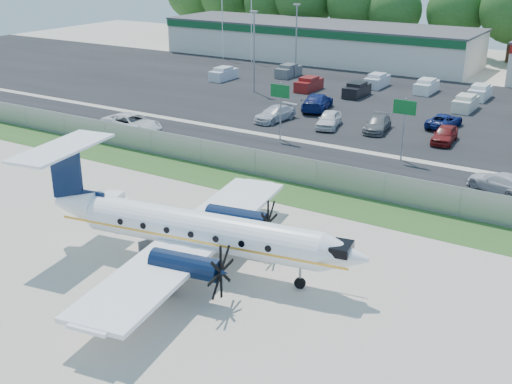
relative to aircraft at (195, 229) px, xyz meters
The scene contains 28 objects.
ground 2.22m from the aircraft, 36.58° to the left, with size 170.00×170.00×0.00m, color beige.
grass_verge 12.20m from the aircraft, 89.99° to the left, with size 170.00×4.00×0.02m, color #2D561E.
access_road 19.13m from the aircraft, 89.99° to the left, with size 170.00×8.00×0.02m, color black.
parking_lot 40.06m from the aircraft, 90.00° to the left, with size 170.00×32.00×0.02m, color black.
perimeter_fence 14.05m from the aircraft, 89.99° to the left, with size 120.00×0.06×1.99m.
building_west 66.47m from the aircraft, 111.16° to the left, with size 46.40×12.40×5.24m.
sign_left 24.31m from the aircraft, 109.24° to the left, with size 1.80×0.26×5.00m.
sign_mid 23.15m from the aircraft, 82.53° to the left, with size 1.80×0.26×5.00m.
flagpole_west 65.78m from the aircraft, 123.15° to the left, with size 1.06×0.12×10.00m.
flagpole_east 63.19m from the aircraft, 119.34° to the left, with size 1.06×0.12×10.00m.
light_pole_nw 43.05m from the aircraft, 117.75° to the left, with size 0.90×0.35×9.09m.
light_pole_sw 52.09m from the aircraft, 112.62° to the left, with size 0.90×0.35×9.09m.
tree_line 74.04m from the aircraft, 90.00° to the left, with size 112.00×6.00×14.00m, color #204D16, non-canonical shape.
aircraft is the anchor object (origin of this frame).
pushback_tug 9.66m from the aircraft, 162.84° to the left, with size 2.93×2.44×1.41m.
baggage_cart_near 8.21m from the aircraft, 166.89° to the left, with size 2.20×1.48×1.08m.
baggage_cart_far 2.94m from the aircraft, 165.73° to the right, with size 2.11×1.67×0.97m.
cone_nose 5.22m from the aircraft, 38.19° to the left, with size 0.35×0.35×0.50m.
cone_starboard_wing 5.61m from the aircraft, 89.08° to the left, with size 0.36×0.36×0.51m.
road_car_west 27.20m from the aircraft, 138.94° to the left, with size 2.79×6.06×1.68m, color silver.
road_car_mid 22.91m from the aircraft, 60.51° to the left, with size 1.94×4.78×1.39m, color silver.
parked_car_a 30.46m from the aircraft, 112.23° to the left, with size 2.00×4.91×1.43m, color silver.
parked_car_b 29.48m from the aircraft, 101.92° to the left, with size 1.81×4.51×1.54m, color silver.
parked_car_c 29.98m from the aircraft, 93.31° to the left, with size 1.89×4.65×1.35m, color #595B5E.
parked_car_d 29.95m from the aircraft, 81.31° to the left, with size 1.73×4.31×1.47m, color maroon.
parked_car_f 35.66m from the aircraft, 106.29° to the left, with size 2.38×5.86×1.70m, color navy.
parked_car_g 34.48m from the aircraft, 84.83° to the left, with size 2.19×4.75×1.32m, color navy.
far_parking_rows 45.06m from the aircraft, 90.00° to the left, with size 56.00×10.00×1.60m, color gray, non-canonical shape.
Camera 1 is at (18.54, -24.06, 16.05)m, focal length 45.00 mm.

